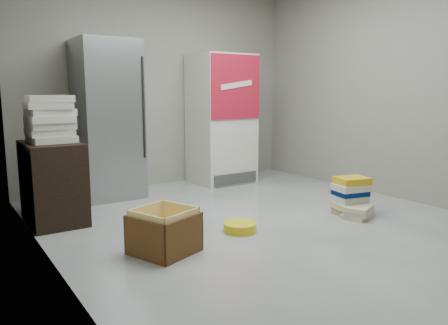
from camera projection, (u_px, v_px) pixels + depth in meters
name	position (u px, v px, depth m)	size (l,w,h in m)	color
ground	(278.00, 228.00, 4.18)	(5.00, 5.00, 0.00)	#B5B5B0
room_shell	(282.00, 34.00, 3.89)	(4.04, 5.04, 2.82)	gray
steel_fridge	(108.00, 120.00, 5.29)	(0.70, 0.72, 1.90)	#929499
coke_cooler	(221.00, 119.00, 6.19)	(0.80, 0.73, 1.80)	silver
wood_shelf	(53.00, 182.00, 4.32)	(0.50, 0.80, 0.80)	black
supply_box_stack	(50.00, 119.00, 4.23)	(0.44, 0.44, 0.45)	beige
phonebook_stack_main	(350.00, 196.00, 4.62)	(0.39, 0.34, 0.40)	tan
phonebook_stack_side	(358.00, 212.00, 4.49)	(0.37, 0.33, 0.13)	beige
cardboard_box	(164.00, 234.00, 3.52)	(0.58, 0.58, 0.36)	yellow
bucket_lid	(240.00, 227.00, 4.07)	(0.31, 0.31, 0.08)	yellow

